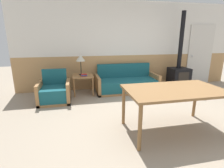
% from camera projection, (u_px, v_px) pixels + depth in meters
% --- Properties ---
extents(ground_plane, '(16.00, 16.00, 0.00)m').
position_uv_depth(ground_plane, '(171.00, 122.00, 3.48)').
color(ground_plane, gray).
extents(wall_back, '(7.20, 0.06, 2.70)m').
position_uv_depth(wall_back, '(131.00, 46.00, 5.60)').
color(wall_back, tan).
rests_on(wall_back, ground_plane).
extents(couch, '(1.87, 0.81, 0.81)m').
position_uv_depth(couch, '(127.00, 84.00, 5.38)').
color(couch, '#9E7042').
rests_on(couch, ground_plane).
extents(armchair, '(0.79, 0.79, 0.80)m').
position_uv_depth(armchair, '(55.00, 92.00, 4.51)').
color(armchair, '#9E7042').
rests_on(armchair, ground_plane).
extents(side_table, '(0.58, 0.58, 0.55)m').
position_uv_depth(side_table, '(83.00, 78.00, 5.07)').
color(side_table, '#9E7042').
rests_on(side_table, ground_plane).
extents(table_lamp, '(0.27, 0.27, 0.59)m').
position_uv_depth(table_lamp, '(81.00, 58.00, 5.01)').
color(table_lamp, black).
rests_on(table_lamp, side_table).
extents(book_stack, '(0.18, 0.14, 0.06)m').
position_uv_depth(book_stack, '(84.00, 75.00, 4.94)').
color(book_stack, '#B22823').
rests_on(book_stack, side_table).
extents(dining_table, '(1.66, 0.98, 0.78)m').
position_uv_depth(dining_table, '(174.00, 93.00, 2.98)').
color(dining_table, olive).
rests_on(dining_table, ground_plane).
extents(wood_stove, '(0.59, 0.53, 2.38)m').
position_uv_depth(wood_stove, '(179.00, 72.00, 5.57)').
color(wood_stove, black).
rests_on(wood_stove, ground_plane).
extents(entry_door, '(0.94, 0.09, 2.04)m').
position_uv_depth(entry_door, '(200.00, 55.00, 6.15)').
color(entry_door, silver).
rests_on(entry_door, ground_plane).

